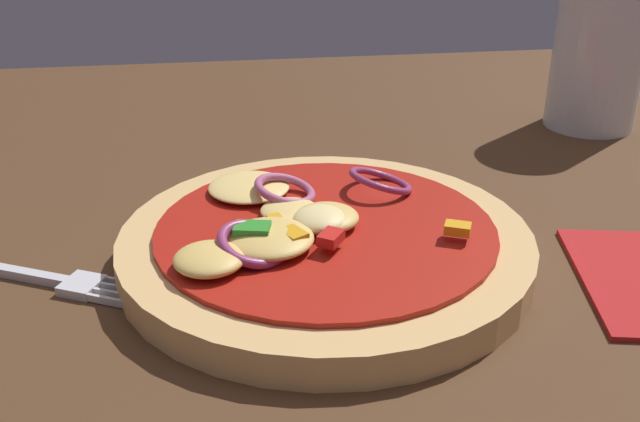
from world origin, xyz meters
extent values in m
cube|color=#4C301C|center=(0.00, 0.00, 0.02)|extent=(1.39, 0.84, 0.03)
cylinder|color=tan|center=(-0.01, -0.04, 0.04)|extent=(0.22, 0.22, 0.02)
cylinder|color=#A81C11|center=(-0.01, -0.04, 0.05)|extent=(0.18, 0.18, 0.00)
ellipsoid|color=#E5BC60|center=(-0.07, -0.07, 0.06)|extent=(0.03, 0.03, 0.01)
ellipsoid|color=#EFCC72|center=(-0.05, 0.01, 0.06)|extent=(0.05, 0.05, 0.01)
ellipsoid|color=#E5BC60|center=(-0.01, -0.04, 0.06)|extent=(0.03, 0.03, 0.01)
ellipsoid|color=#F4DB8E|center=(-0.01, -0.04, 0.06)|extent=(0.03, 0.03, 0.01)
ellipsoid|color=#EFCC72|center=(-0.03, -0.02, 0.06)|extent=(0.03, 0.03, 0.01)
ellipsoid|color=#E5BC60|center=(-0.04, -0.06, 0.06)|extent=(0.04, 0.04, 0.01)
torus|color=#93386B|center=(-0.05, -0.06, 0.06)|extent=(0.05, 0.05, 0.02)
torus|color=#93386B|center=(-0.04, -0.06, 0.06)|extent=(0.04, 0.04, 0.01)
torus|color=#B25984|center=(-0.03, 0.00, 0.06)|extent=(0.04, 0.04, 0.01)
torus|color=#93386B|center=(0.03, 0.01, 0.06)|extent=(0.05, 0.05, 0.02)
cube|color=red|center=(-0.01, -0.06, 0.06)|extent=(0.02, 0.02, 0.01)
cube|color=orange|center=(0.05, -0.06, 0.06)|extent=(0.02, 0.01, 0.01)
cube|color=orange|center=(-0.03, -0.06, 0.06)|extent=(0.02, 0.02, 0.01)
cube|color=#2D8C28|center=(-0.05, -0.05, 0.06)|extent=(0.02, 0.02, 0.01)
cube|color=orange|center=(-0.04, -0.04, 0.06)|extent=(0.01, 0.01, 0.00)
cube|color=silver|center=(-0.14, -0.05, 0.04)|extent=(0.02, 0.03, 0.01)
cube|color=silver|center=(-0.11, -0.07, 0.04)|extent=(0.04, 0.02, 0.00)
cube|color=silver|center=(-0.11, -0.06, 0.04)|extent=(0.04, 0.02, 0.00)
cube|color=silver|center=(-0.11, -0.06, 0.04)|extent=(0.04, 0.02, 0.00)
cube|color=silver|center=(-0.11, -0.05, 0.04)|extent=(0.04, 0.02, 0.00)
cylinder|color=silver|center=(0.24, 0.15, 0.10)|extent=(0.07, 0.07, 0.14)
cylinder|color=gold|center=(0.24, 0.15, 0.08)|extent=(0.06, 0.06, 0.08)
cylinder|color=white|center=(0.24, 0.15, 0.13)|extent=(0.06, 0.06, 0.02)
camera|label=1|loc=(-0.06, -0.37, 0.23)|focal=40.30mm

